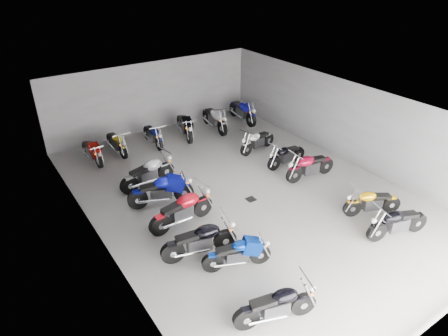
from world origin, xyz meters
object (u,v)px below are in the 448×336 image
(motorcycle_right_f, at_px, (257,141))
(motorcycle_right_b, at_px, (372,202))
(motorcycle_left_a, at_px, (277,305))
(motorcycle_right_e, at_px, (286,155))
(motorcycle_left_f, at_px, (148,173))
(motorcycle_back_e, at_px, (215,118))
(motorcycle_left_e, at_px, (162,191))
(motorcycle_back_b, at_px, (117,142))
(drain_grate, at_px, (251,199))
(motorcycle_right_d, at_px, (310,166))
(motorcycle_back_c, at_px, (153,135))
(motorcycle_left_c, at_px, (200,240))
(motorcycle_left_d, at_px, (182,210))
(motorcycle_left_b, at_px, (238,253))
(motorcycle_back_f, at_px, (243,111))
(motorcycle_right_a, at_px, (397,222))
(motorcycle_back_d, at_px, (185,126))
(motorcycle_back_a, at_px, (92,151))

(motorcycle_right_f, bearing_deg, motorcycle_right_b, 171.98)
(motorcycle_left_a, relative_size, motorcycle_right_e, 1.03)
(motorcycle_left_f, relative_size, motorcycle_back_e, 0.93)
(motorcycle_left_e, bearing_deg, motorcycle_back_b, -165.69)
(motorcycle_left_f, bearing_deg, drain_grate, 33.89)
(motorcycle_left_a, relative_size, motorcycle_left_f, 0.90)
(motorcycle_left_a, height_order, motorcycle_right_d, motorcycle_right_d)
(motorcycle_left_a, relative_size, motorcycle_back_c, 1.00)
(motorcycle_left_c, height_order, motorcycle_left_d, motorcycle_left_d)
(drain_grate, height_order, motorcycle_right_b, motorcycle_right_b)
(motorcycle_back_e, bearing_deg, motorcycle_back_b, 4.07)
(motorcycle_left_b, height_order, motorcycle_back_b, motorcycle_back_b)
(motorcycle_left_d, xyz_separation_m, motorcycle_left_e, (-0.03, 1.38, -0.01))
(drain_grate, distance_m, motorcycle_right_d, 2.75)
(motorcycle_left_a, height_order, motorcycle_left_f, motorcycle_left_f)
(motorcycle_left_b, height_order, motorcycle_left_c, motorcycle_left_c)
(motorcycle_back_b, height_order, motorcycle_back_e, motorcycle_back_e)
(motorcycle_left_e, bearing_deg, motorcycle_back_e, 147.98)
(drain_grate, relative_size, motorcycle_left_e, 0.15)
(motorcycle_back_e, bearing_deg, motorcycle_right_e, 101.32)
(motorcycle_left_c, distance_m, motorcycle_left_e, 2.94)
(drain_grate, xyz_separation_m, motorcycle_back_b, (-2.47, 6.04, 0.47))
(motorcycle_right_d, relative_size, motorcycle_back_f, 0.90)
(motorcycle_left_a, xyz_separation_m, motorcycle_right_a, (4.99, 0.38, 0.01))
(motorcycle_right_f, xyz_separation_m, motorcycle_back_d, (-1.81, 3.00, 0.08))
(motorcycle_right_b, height_order, motorcycle_back_d, motorcycle_back_d)
(motorcycle_back_c, relative_size, motorcycle_back_f, 0.83)
(motorcycle_back_c, bearing_deg, motorcycle_right_b, 114.92)
(drain_grate, xyz_separation_m, motorcycle_left_e, (-2.65, 1.45, 0.53))
(drain_grate, distance_m, motorcycle_left_d, 2.67)
(drain_grate, xyz_separation_m, motorcycle_right_f, (2.51, 2.88, 0.47))
(motorcycle_back_c, height_order, motorcycle_back_e, motorcycle_back_e)
(drain_grate, xyz_separation_m, motorcycle_back_f, (4.00, 5.90, 0.56))
(motorcycle_right_f, distance_m, motorcycle_back_e, 2.94)
(motorcycle_back_f, bearing_deg, motorcycle_left_e, 39.55)
(motorcycle_right_e, height_order, motorcycle_back_e, motorcycle_back_e)
(motorcycle_left_e, relative_size, motorcycle_back_e, 0.91)
(drain_grate, bearing_deg, motorcycle_left_e, 151.31)
(motorcycle_right_d, bearing_deg, motorcycle_left_a, 134.57)
(motorcycle_back_a, distance_m, motorcycle_back_d, 4.28)
(motorcycle_left_f, relative_size, motorcycle_back_f, 0.93)
(motorcycle_left_b, bearing_deg, motorcycle_left_e, -155.29)
(motorcycle_left_c, height_order, motorcycle_right_b, motorcycle_left_c)
(motorcycle_right_d, distance_m, motorcycle_back_d, 6.25)
(motorcycle_back_d, bearing_deg, motorcycle_right_a, 113.50)
(motorcycle_left_d, distance_m, motorcycle_left_e, 1.38)
(motorcycle_left_a, relative_size, motorcycle_back_b, 0.99)
(motorcycle_left_f, bearing_deg, motorcycle_back_d, 126.03)
(motorcycle_right_d, height_order, motorcycle_back_b, motorcycle_right_d)
(motorcycle_right_d, bearing_deg, motorcycle_back_d, 24.20)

